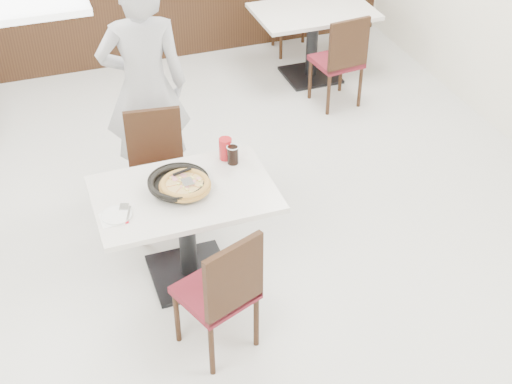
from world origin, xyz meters
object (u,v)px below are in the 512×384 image
object	(u,v)px
main_table	(187,235)
side_plate	(117,215)
diner_person	(145,88)
cola_glass	(233,155)
pizza	(185,186)
pizza_pan	(179,185)
bg_table_right	(312,44)
bg_chair_right_near	(337,59)
bg_chair_right_far	(293,11)
red_cup	(225,149)
chair_far	(159,177)
chair_near	(215,290)

from	to	relation	value
main_table	side_plate	distance (m)	0.62
main_table	diner_person	bearing A→B (deg)	89.70
cola_glass	pizza	bearing A→B (deg)	-150.03
pizza_pan	cola_glass	size ratio (longest dim) A/B	2.88
bg_table_right	bg_chair_right_near	bearing A→B (deg)	-89.83
diner_person	bg_chair_right_far	distance (m)	2.96
pizza_pan	pizza	world-z (taller)	pizza
bg_chair_right_near	cola_glass	bearing A→B (deg)	-139.41
side_plate	diner_person	size ratio (longest dim) A/B	0.10
diner_person	cola_glass	bearing A→B (deg)	119.51
side_plate	bg_chair_right_near	distance (m)	3.27
red_cup	diner_person	distance (m)	0.96
pizza	side_plate	bearing A→B (deg)	-169.19
chair_far	pizza_pan	world-z (taller)	chair_far
chair_near	red_cup	size ratio (longest dim) A/B	5.94
main_table	side_plate	xyz separation A→B (m)	(-0.47, -0.11, 0.38)
red_cup	diner_person	bearing A→B (deg)	113.36
chair_far	side_plate	world-z (taller)	chair_far
main_table	bg_chair_right_far	world-z (taller)	bg_chair_right_far
chair_far	pizza_pan	xyz separation A→B (m)	(0.02, -0.57, 0.32)
side_plate	cola_glass	world-z (taller)	cola_glass
main_table	pizza	world-z (taller)	pizza
main_table	bg_table_right	xyz separation A→B (m)	(2.04, 2.56, 0.00)
chair_near	chair_far	bearing A→B (deg)	70.83
cola_glass	diner_person	world-z (taller)	diner_person
side_plate	diner_person	bearing A→B (deg)	69.52
chair_far	pizza_pan	bearing A→B (deg)	99.69
pizza_pan	red_cup	bearing A→B (deg)	32.46
red_cup	bg_chair_right_far	distance (m)	3.41
chair_near	main_table	bearing A→B (deg)	68.63
chair_near	bg_chair_right_near	bearing A→B (deg)	30.95
bg_chair_right_far	chair_far	bearing A→B (deg)	57.38
chair_far	diner_person	size ratio (longest dim) A/B	0.51
pizza	cola_glass	bearing A→B (deg)	29.97
bg_chair_right_near	chair_near	bearing A→B (deg)	-134.15
main_table	bg_chair_right_far	distance (m)	3.83
bg_chair_right_far	pizza_pan	bearing A→B (deg)	63.10
chair_far	bg_chair_right_near	distance (m)	2.49
diner_person	bg_chair_right_near	xyz separation A→B (m)	(2.03, 0.80, -0.46)
red_cup	diner_person	size ratio (longest dim) A/B	0.09
main_table	diner_person	distance (m)	1.29
main_table	pizza_pan	xyz separation A→B (m)	(-0.03, 0.03, 0.42)
pizza_pan	side_plate	size ratio (longest dim) A/B	1.93
bg_chair_right_far	pizza	bearing A→B (deg)	63.90
pizza	chair_far	bearing A→B (deg)	95.24
main_table	chair_far	distance (m)	0.61
main_table	bg_chair_right_far	xyz separation A→B (m)	(2.08, 3.21, 0.10)
pizza_pan	bg_chair_right_far	bearing A→B (deg)	56.51
chair_far	bg_chair_right_far	bearing A→B (deg)	-121.92
chair_near	chair_far	distance (m)	1.28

